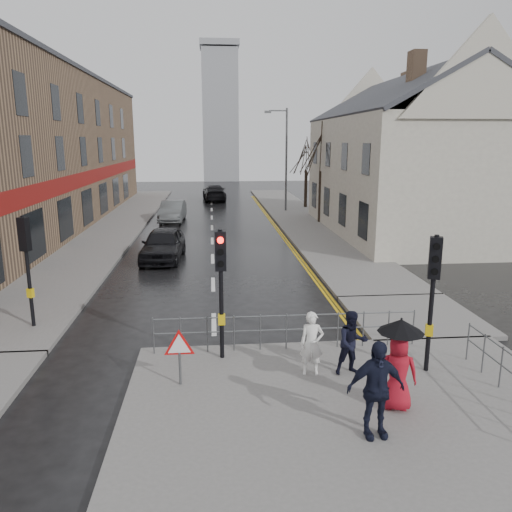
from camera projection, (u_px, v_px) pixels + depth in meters
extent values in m
plane|color=black|center=(215.00, 366.00, 12.87)|extent=(120.00, 120.00, 0.00)
cube|color=#605E5B|center=(370.00, 435.00, 9.72)|extent=(10.00, 9.00, 0.14)
cube|color=#605E5B|center=(118.00, 223.00, 34.61)|extent=(4.00, 44.00, 0.14)
cube|color=#605E5B|center=(298.00, 217.00, 37.68)|extent=(4.00, 40.00, 0.14)
cube|color=#605E5B|center=(413.00, 316.00, 16.33)|extent=(4.00, 4.20, 0.14)
cube|color=brown|center=(23.00, 151.00, 32.04)|extent=(8.00, 42.00, 10.00)
cube|color=beige|center=(407.00, 177.00, 30.59)|extent=(9.00, 16.00, 7.00)
cube|color=brown|center=(416.00, 69.00, 25.29)|extent=(0.70, 0.90, 1.80)
cube|color=brown|center=(407.00, 86.00, 33.28)|extent=(0.70, 0.90, 1.80)
cube|color=gray|center=(220.00, 117.00, 71.12)|extent=(5.00, 5.00, 18.00)
cylinder|color=black|center=(221.00, 295.00, 12.67)|extent=(0.11, 0.11, 3.40)
cube|color=black|center=(220.00, 251.00, 12.41)|extent=(0.28, 0.22, 1.00)
cylinder|color=#FF0C07|center=(220.00, 240.00, 12.20)|extent=(0.16, 0.04, 0.16)
cylinder|color=black|center=(221.00, 252.00, 12.27)|extent=(0.16, 0.04, 0.16)
cylinder|color=black|center=(221.00, 264.00, 12.34)|extent=(0.16, 0.04, 0.16)
cube|color=gold|center=(222.00, 319.00, 12.81)|extent=(0.18, 0.14, 0.28)
cylinder|color=black|center=(431.00, 305.00, 11.94)|extent=(0.11, 0.11, 3.40)
cube|color=black|center=(435.00, 258.00, 11.68)|extent=(0.34, 0.30, 1.00)
cylinder|color=black|center=(437.00, 247.00, 11.48)|extent=(0.16, 0.09, 0.16)
cylinder|color=black|center=(436.00, 259.00, 11.54)|extent=(0.16, 0.09, 0.16)
cylinder|color=black|center=(435.00, 272.00, 11.61)|extent=(0.16, 0.09, 0.16)
cube|color=gold|center=(429.00, 330.00, 12.08)|extent=(0.22, 0.19, 0.28)
cylinder|color=black|center=(28.00, 272.00, 14.89)|extent=(0.11, 0.11, 3.40)
cube|color=black|center=(24.00, 234.00, 14.63)|extent=(0.34, 0.30, 1.00)
cylinder|color=black|center=(26.00, 223.00, 14.69)|extent=(0.16, 0.09, 0.16)
cylinder|color=black|center=(27.00, 233.00, 14.76)|extent=(0.16, 0.09, 0.16)
cylinder|color=black|center=(28.00, 243.00, 14.83)|extent=(0.16, 0.09, 0.16)
cube|color=gold|center=(30.00, 293.00, 15.03)|extent=(0.22, 0.19, 0.28)
cylinder|color=#595B5E|center=(153.00, 336.00, 13.17)|extent=(0.04, 0.04, 1.00)
cylinder|color=#595B5E|center=(413.00, 327.00, 13.79)|extent=(0.04, 0.04, 1.00)
cylinder|color=#595B5E|center=(287.00, 316.00, 13.38)|extent=(7.10, 0.04, 0.04)
cylinder|color=#595B5E|center=(286.00, 330.00, 13.47)|extent=(7.10, 0.04, 0.04)
cylinder|color=#595B5E|center=(468.00, 341.00, 12.81)|extent=(0.04, 0.04, 1.00)
cylinder|color=#595B5E|center=(180.00, 367.00, 11.51)|extent=(0.06, 0.06, 0.85)
cylinder|color=red|center=(179.00, 346.00, 11.39)|extent=(0.80, 0.03, 0.80)
cylinder|color=white|center=(179.00, 346.00, 11.37)|extent=(0.60, 0.03, 0.60)
cylinder|color=#595B5E|center=(286.00, 160.00, 39.62)|extent=(0.16, 0.16, 8.00)
cylinder|color=#595B5E|center=(278.00, 111.00, 38.70)|extent=(1.40, 0.10, 0.10)
cube|color=#595B5E|center=(268.00, 112.00, 38.66)|extent=(0.50, 0.25, 0.18)
cylinder|color=black|center=(320.00, 197.00, 34.44)|extent=(0.26, 0.26, 3.50)
cylinder|color=black|center=(306.00, 189.00, 42.30)|extent=(0.26, 0.26, 3.00)
imported|color=white|center=(312.00, 344.00, 11.96)|extent=(0.61, 0.44, 1.56)
imported|color=black|center=(352.00, 343.00, 11.96)|extent=(0.84, 0.69, 1.59)
imported|color=#A41322|center=(398.00, 372.00, 10.39)|extent=(0.92, 0.73, 1.65)
cylinder|color=black|center=(398.00, 368.00, 10.37)|extent=(0.02, 0.02, 1.85)
cone|color=black|center=(401.00, 326.00, 10.16)|extent=(0.96, 0.96, 0.28)
imported|color=black|center=(376.00, 389.00, 9.39)|extent=(1.16, 0.54, 1.93)
imported|color=black|center=(163.00, 244.00, 24.13)|extent=(2.14, 4.67, 1.55)
imported|color=#4E5254|center=(173.00, 211.00, 35.69)|extent=(1.79, 4.53, 1.47)
imported|color=black|center=(214.00, 193.00, 48.19)|extent=(2.37, 5.29, 1.50)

